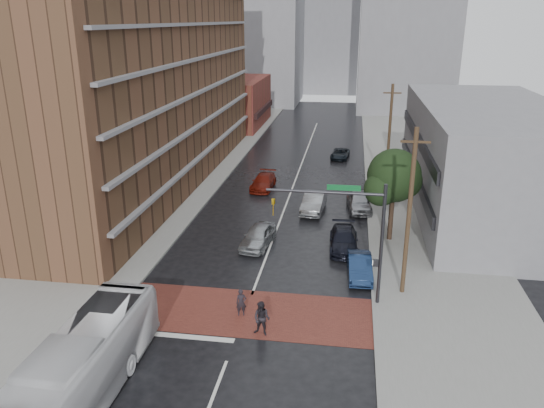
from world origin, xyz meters
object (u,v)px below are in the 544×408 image
(car_parked_near, at_px, (360,267))
(pedestrian_b, at_px, (262,319))
(car_travel_a, at_px, (258,236))
(suv_travel, at_px, (340,154))
(transit_bus, at_px, (78,373))
(car_parked_mid, at_px, (344,240))
(car_travel_b, at_px, (314,203))
(car_travel_c, at_px, (263,182))
(car_parked_far, at_px, (359,201))
(pedestrian_a, at_px, (241,303))

(car_parked_near, bearing_deg, pedestrian_b, -127.30)
(pedestrian_b, height_order, car_travel_a, pedestrian_b)
(pedestrian_b, height_order, suv_travel, pedestrian_b)
(transit_bus, bearing_deg, car_parked_mid, 59.83)
(suv_travel, bearing_deg, car_travel_a, -94.91)
(transit_bus, height_order, car_parked_near, transit_bus)
(pedestrian_b, distance_m, car_travel_b, 18.97)
(transit_bus, distance_m, car_parked_mid, 20.75)
(pedestrian_b, bearing_deg, car_travel_b, 98.84)
(transit_bus, bearing_deg, pedestrian_b, 44.02)
(pedestrian_b, bearing_deg, car_travel_a, 113.58)
(car_travel_c, relative_size, suv_travel, 1.17)
(car_travel_a, relative_size, car_parked_mid, 0.93)
(transit_bus, distance_m, car_parked_far, 28.64)
(transit_bus, xyz_separation_m, pedestrian_a, (5.24, 8.02, -0.82))
(car_parked_far, bearing_deg, pedestrian_a, -115.58)
(car_parked_near, bearing_deg, car_travel_b, 105.09)
(car_parked_near, distance_m, car_parked_far, 12.45)
(car_parked_near, bearing_deg, car_travel_c, 114.73)
(car_parked_mid, relative_size, car_parked_far, 1.02)
(pedestrian_a, height_order, car_travel_a, pedestrian_a)
(car_parked_near, height_order, car_parked_far, car_parked_far)
(car_parked_mid, distance_m, car_parked_far, 8.38)
(car_travel_a, bearing_deg, car_parked_mid, 11.99)
(transit_bus, relative_size, car_parked_near, 2.77)
(car_travel_c, height_order, car_parked_near, car_travel_c)
(suv_travel, distance_m, car_parked_far, 17.72)
(car_parked_mid, bearing_deg, pedestrian_b, -111.17)
(car_travel_c, bearing_deg, car_parked_far, -25.27)
(car_travel_a, distance_m, car_travel_c, 13.57)
(suv_travel, bearing_deg, pedestrian_a, -90.92)
(transit_bus, xyz_separation_m, car_parked_near, (11.68, 13.68, -0.92))
(transit_bus, distance_m, suv_travel, 44.78)
(car_travel_b, bearing_deg, pedestrian_b, -89.27)
(car_travel_a, bearing_deg, car_parked_near, -19.30)
(suv_travel, relative_size, car_parked_mid, 0.85)
(car_travel_b, bearing_deg, pedestrian_a, -94.33)
(pedestrian_a, relative_size, car_parked_near, 0.38)
(pedestrian_a, height_order, car_parked_near, pedestrian_a)
(pedestrian_a, relative_size, car_travel_a, 0.35)
(car_travel_a, bearing_deg, car_travel_c, 106.10)
(transit_bus, height_order, car_travel_c, transit_bus)
(suv_travel, bearing_deg, car_parked_far, -77.18)
(car_travel_a, relative_size, car_travel_c, 0.94)
(car_travel_b, distance_m, car_parked_near, 12.17)
(suv_travel, bearing_deg, pedestrian_b, -88.44)
(car_travel_b, relative_size, car_parked_near, 1.17)
(pedestrian_a, xyz_separation_m, car_travel_b, (2.66, 17.23, 0.02))
(pedestrian_a, relative_size, car_travel_c, 0.33)
(car_travel_b, bearing_deg, car_travel_c, 137.59)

